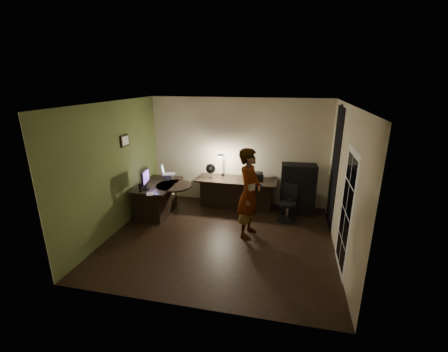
% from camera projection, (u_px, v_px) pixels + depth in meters
% --- Properties ---
extents(floor, '(4.50, 4.00, 0.01)m').
position_uv_depth(floor, '(220.00, 238.00, 6.16)').
color(floor, black).
rests_on(floor, ground).
extents(ceiling, '(4.50, 4.00, 0.01)m').
position_uv_depth(ceiling, '(220.00, 103.00, 5.32)').
color(ceiling, silver).
rests_on(ceiling, floor).
extents(wall_back, '(4.50, 0.01, 2.70)m').
position_uv_depth(wall_back, '(238.00, 152.00, 7.60)').
color(wall_back, beige).
rests_on(wall_back, floor).
extents(wall_front, '(4.50, 0.01, 2.70)m').
position_uv_depth(wall_front, '(185.00, 222.00, 3.87)').
color(wall_front, beige).
rests_on(wall_front, floor).
extents(wall_left, '(0.01, 4.00, 2.70)m').
position_uv_depth(wall_left, '(114.00, 168.00, 6.20)').
color(wall_left, beige).
rests_on(wall_left, floor).
extents(wall_right, '(0.01, 4.00, 2.70)m').
position_uv_depth(wall_right, '(344.00, 184.00, 5.27)').
color(wall_right, beige).
rests_on(wall_right, floor).
extents(green_wall_overlay, '(0.00, 4.00, 2.70)m').
position_uv_depth(green_wall_overlay, '(115.00, 169.00, 6.20)').
color(green_wall_overlay, '#4F5C2C').
rests_on(green_wall_overlay, floor).
extents(arched_doorway, '(0.01, 0.90, 2.60)m').
position_uv_depth(arched_doorway, '(335.00, 169.00, 6.36)').
color(arched_doorway, black).
rests_on(arched_doorway, floor).
extents(french_door, '(0.02, 0.92, 2.10)m').
position_uv_depth(french_door, '(346.00, 213.00, 4.86)').
color(french_door, white).
rests_on(french_door, floor).
extents(framed_picture, '(0.04, 0.30, 0.25)m').
position_uv_depth(framed_picture, '(124.00, 141.00, 6.45)').
color(framed_picture, black).
rests_on(framed_picture, wall_left).
extents(desk_left, '(0.82, 1.33, 0.77)m').
position_uv_depth(desk_left, '(158.00, 199.00, 7.15)').
color(desk_left, black).
rests_on(desk_left, floor).
extents(desk_right, '(2.00, 0.73, 0.75)m').
position_uv_depth(desk_right, '(236.00, 193.00, 7.53)').
color(desk_right, black).
rests_on(desk_right, floor).
extents(cabinet, '(0.83, 0.45, 1.22)m').
position_uv_depth(cabinet, '(298.00, 189.00, 7.16)').
color(cabinet, black).
rests_on(cabinet, floor).
extents(laptop_stand, '(0.24, 0.20, 0.10)m').
position_uv_depth(laptop_stand, '(169.00, 176.00, 7.42)').
color(laptop_stand, silver).
rests_on(laptop_stand, desk_left).
extents(laptop, '(0.40, 0.39, 0.22)m').
position_uv_depth(laptop, '(168.00, 170.00, 7.37)').
color(laptop, silver).
rests_on(laptop, laptop_stand).
extents(monitor, '(0.18, 0.48, 0.31)m').
position_uv_depth(monitor, '(145.00, 182.00, 6.67)').
color(monitor, black).
rests_on(monitor, desk_left).
extents(mouse, '(0.07, 0.09, 0.03)m').
position_uv_depth(mouse, '(173.00, 194.00, 6.35)').
color(mouse, silver).
rests_on(mouse, desk_left).
extents(phone, '(0.08, 0.13, 0.01)m').
position_uv_depth(phone, '(166.00, 178.00, 7.39)').
color(phone, black).
rests_on(phone, desk_left).
extents(pen, '(0.10, 0.13, 0.01)m').
position_uv_depth(pen, '(174.00, 185.00, 6.92)').
color(pen, black).
rests_on(pen, desk_left).
extents(speaker, '(0.09, 0.09, 0.19)m').
position_uv_depth(speaker, '(140.00, 188.00, 6.48)').
color(speaker, black).
rests_on(speaker, desk_left).
extents(notepad, '(0.20, 0.23, 0.01)m').
position_uv_depth(notepad, '(150.00, 194.00, 6.38)').
color(notepad, silver).
rests_on(notepad, desk_left).
extents(desk_fan, '(0.26, 0.17, 0.37)m').
position_uv_depth(desk_fan, '(211.00, 171.00, 7.47)').
color(desk_fan, black).
rests_on(desk_fan, desk_right).
extents(headphones, '(0.18, 0.09, 0.08)m').
position_uv_depth(headphones, '(259.00, 185.00, 6.91)').
color(headphones, navy).
rests_on(headphones, desk_right).
extents(printer, '(0.45, 0.38, 0.18)m').
position_uv_depth(printer, '(255.00, 176.00, 7.40)').
color(printer, black).
rests_on(printer, desk_right).
extents(desk_lamp, '(0.17, 0.30, 0.66)m').
position_uv_depth(desk_lamp, '(223.00, 163.00, 7.59)').
color(desk_lamp, black).
rests_on(desk_lamp, desk_right).
extents(office_chair, '(0.56, 0.56, 0.82)m').
position_uv_depth(office_chair, '(288.00, 204.00, 6.82)').
color(office_chair, black).
rests_on(office_chair, floor).
extents(person, '(0.55, 0.73, 1.85)m').
position_uv_depth(person, '(249.00, 193.00, 6.01)').
color(person, '#D8A88C').
rests_on(person, floor).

